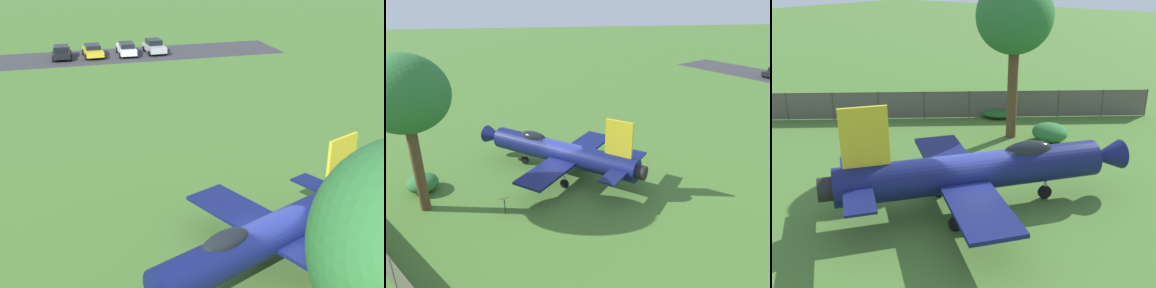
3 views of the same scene
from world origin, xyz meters
The scene contains 7 objects.
ground_plane centered at (0.00, 0.00, 0.00)m, with size 200.00×200.00×0.00m, color #47722D.
parking_strip centered at (36.22, 21.02, 0.00)m, with size 39.47×8.00×0.00m, color #38383D.
display_jet centered at (-0.28, 0.22, 1.75)m, with size 11.55×10.03×4.81m.
parked_car_silver centered at (38.83, 16.50, 0.80)m, with size 4.50×3.76×1.56m.
parked_car_white centered at (37.10, 19.25, 0.77)m, with size 5.01×3.73×1.46m.
parked_car_yellow centered at (35.44, 22.60, 0.71)m, with size 4.55×3.75×1.34m.
parked_car_black centered at (33.78, 25.57, 0.73)m, with size 4.41×3.44×1.40m.
Camera 1 is at (-17.69, -0.86, 12.65)m, focal length 48.28 mm.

